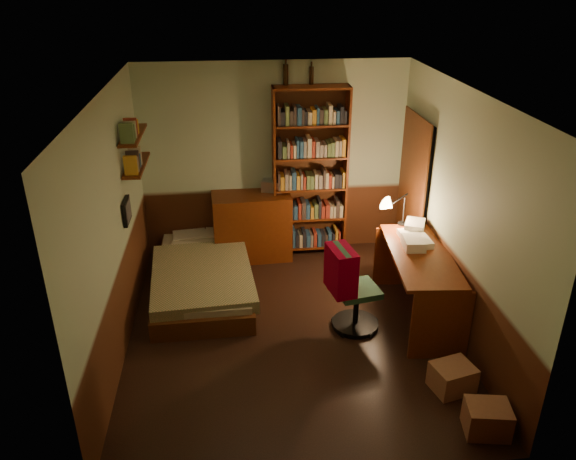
{
  "coord_description": "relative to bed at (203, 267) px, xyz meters",
  "views": [
    {
      "loc": [
        -0.58,
        -5.12,
        3.66
      ],
      "look_at": [
        0.0,
        0.25,
        1.1
      ],
      "focal_mm": 35.0,
      "sensor_mm": 36.0,
      "label": 1
    }
  ],
  "objects": [
    {
      "name": "bookshelf",
      "position": [
        1.44,
        0.88,
        0.84
      ],
      "size": [
        0.99,
        0.31,
        2.3
      ],
      "primitive_type": "cube",
      "rotation": [
        0.0,
        0.0,
        -0.01
      ],
      "color": "#56220B",
      "rests_on": "ground"
    },
    {
      "name": "wall_front",
      "position": [
        0.97,
        -2.98,
        0.99
      ],
      "size": [
        3.5,
        0.02,
        2.6
      ],
      "primitive_type": "cube",
      "color": "#A2B793",
      "rests_on": "ground"
    },
    {
      "name": "dresser",
      "position": [
        0.65,
        0.8,
        0.15
      ],
      "size": [
        1.06,
        0.57,
        0.92
      ],
      "primitive_type": "cube",
      "rotation": [
        0.0,
        0.0,
        0.05
      ],
      "color": "#56220B",
      "rests_on": "ground"
    },
    {
      "name": "framed_picture",
      "position": [
        -0.75,
        -0.37,
        0.94
      ],
      "size": [
        0.04,
        0.32,
        0.26
      ],
      "primitive_type": "cube",
      "color": "black",
      "rests_on": "wall_left"
    },
    {
      "name": "doorway",
      "position": [
        2.69,
        0.33,
        0.69
      ],
      "size": [
        0.06,
        0.9,
        2.0
      ],
      "primitive_type": "cube",
      "color": "black",
      "rests_on": "ground"
    },
    {
      "name": "bottle_left",
      "position": [
        1.13,
        0.99,
        2.12
      ],
      "size": [
        0.07,
        0.07,
        0.25
      ],
      "primitive_type": "cylinder",
      "rotation": [
        0.0,
        0.0,
        0.11
      ],
      "color": "black",
      "rests_on": "bookshelf"
    },
    {
      "name": "floor",
      "position": [
        0.97,
        -0.97,
        -0.32
      ],
      "size": [
        3.5,
        4.0,
        0.02
      ],
      "primitive_type": "cube",
      "color": "black",
      "rests_on": "ground"
    },
    {
      "name": "wall_right",
      "position": [
        2.73,
        -0.97,
        0.99
      ],
      "size": [
        0.02,
        4.0,
        2.6
      ],
      "primitive_type": "cube",
      "color": "#A2B793",
      "rests_on": "ground"
    },
    {
      "name": "bottle_right",
      "position": [
        1.45,
        0.99,
        2.1
      ],
      "size": [
        0.06,
        0.06,
        0.22
      ],
      "primitive_type": "cylinder",
      "rotation": [
        0.0,
        0.0,
        0.11
      ],
      "color": "black",
      "rests_on": "bookshelf"
    },
    {
      "name": "office_chair",
      "position": [
        1.7,
        -0.99,
        0.16
      ],
      "size": [
        0.54,
        0.49,
        0.94
      ],
      "primitive_type": "cube",
      "rotation": [
        0.0,
        0.0,
        0.18
      ],
      "color": "#295238",
      "rests_on": "ground"
    },
    {
      "name": "wall_shelf_upper",
      "position": [
        -0.67,
        0.13,
        1.64
      ],
      "size": [
        0.2,
        0.9,
        0.03
      ],
      "primitive_type": "cube",
      "color": "#56220B",
      "rests_on": "wall_left"
    },
    {
      "name": "desk_lamp",
      "position": [
        2.43,
        -0.11,
        0.81
      ],
      "size": [
        0.24,
        0.24,
        0.61
      ],
      "primitive_type": "cone",
      "rotation": [
        0.0,
        0.0,
        0.38
      ],
      "color": "black",
      "rests_on": "desk"
    },
    {
      "name": "cardboard_box_b",
      "position": [
        2.39,
        -2.09,
        -0.18
      ],
      "size": [
        0.44,
        0.39,
        0.26
      ],
      "primitive_type": "cube",
      "rotation": [
        0.0,
        0.0,
        0.25
      ],
      "color": "#A9704F",
      "rests_on": "ground"
    },
    {
      "name": "red_jacket",
      "position": [
        1.46,
        -1.0,
        0.88
      ],
      "size": [
        0.3,
        0.46,
        0.5
      ],
      "primitive_type": "cube",
      "rotation": [
        0.0,
        0.0,
        -0.18
      ],
      "color": "#9A001F",
      "rests_on": "office_chair"
    },
    {
      "name": "wall_back",
      "position": [
        0.97,
        1.04,
        0.99
      ],
      "size": [
        3.5,
        0.02,
        2.6
      ],
      "primitive_type": "cube",
      "color": "#A2B793",
      "rests_on": "ground"
    },
    {
      "name": "paper_stack",
      "position": [
        2.52,
        -0.31,
        0.57
      ],
      "size": [
        0.32,
        0.36,
        0.12
      ],
      "primitive_type": "cube",
      "rotation": [
        0.0,
        0.0,
        -0.42
      ],
      "color": "silver",
      "rests_on": "desk"
    },
    {
      "name": "ceiling",
      "position": [
        0.97,
        -0.97,
        2.3
      ],
      "size": [
        3.5,
        4.0,
        0.02
      ],
      "primitive_type": "cube",
      "color": "silver",
      "rests_on": "wall_back"
    },
    {
      "name": "bed",
      "position": [
        0.0,
        0.0,
        0.0
      ],
      "size": [
        1.16,
        2.11,
        0.62
      ],
      "primitive_type": "cube",
      "rotation": [
        0.0,
        0.0,
        0.02
      ],
      "color": "#5B733B",
      "rests_on": "ground"
    },
    {
      "name": "door_trim",
      "position": [
        2.66,
        0.33,
        0.69
      ],
      "size": [
        0.02,
        0.98,
        2.08
      ],
      "primitive_type": "cube",
      "color": "#45210D",
      "rests_on": "ground"
    },
    {
      "name": "cardboard_box_a",
      "position": [
        2.48,
        -2.65,
        -0.17
      ],
      "size": [
        0.41,
        0.35,
        0.28
      ],
      "primitive_type": "cube",
      "rotation": [
        0.0,
        0.0,
        -0.17
      ],
      "color": "#A9704F",
      "rests_on": "ground"
    },
    {
      "name": "wall_left",
      "position": [
        -0.79,
        -0.97,
        0.99
      ],
      "size": [
        0.02,
        4.0,
        2.6
      ],
      "primitive_type": "cube",
      "color": "#A2B793",
      "rests_on": "ground"
    },
    {
      "name": "desk",
      "position": [
        2.41,
        -0.88,
        0.1
      ],
      "size": [
        0.76,
        1.58,
        0.82
      ],
      "primitive_type": "cube",
      "rotation": [
        0.0,
        0.0,
        -0.09
      ],
      "color": "#56220B",
      "rests_on": "ground"
    },
    {
      "name": "wall_shelf_lower",
      "position": [
        -0.67,
        0.13,
        1.29
      ],
      "size": [
        0.2,
        0.9,
        0.03
      ],
      "primitive_type": "cube",
      "color": "#56220B",
      "rests_on": "wall_left"
    },
    {
      "name": "mini_stereo",
      "position": [
        0.94,
        0.92,
        0.68
      ],
      "size": [
        0.32,
        0.28,
        0.15
      ],
      "primitive_type": "cube",
      "rotation": [
        0.0,
        0.0,
        -0.29
      ],
      "color": "#B2B2B7",
      "rests_on": "dresser"
    }
  ]
}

